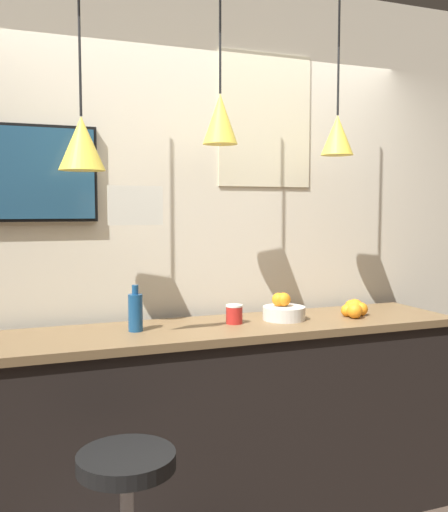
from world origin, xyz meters
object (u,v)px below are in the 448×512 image
juice_bottle (135,312)px  mounted_tv (13,173)px  fruit_bowl (283,309)px  spread_jar (234,314)px

juice_bottle → mounted_tv: bearing=149.2°
mounted_tv → juice_bottle: bearing=-30.8°
fruit_bowl → juice_bottle: (-0.79, -0.00, 0.04)m
juice_bottle → spread_jar: size_ratio=2.31×
fruit_bowl → spread_jar: (-0.28, -0.00, -0.01)m
fruit_bowl → juice_bottle: 0.79m
fruit_bowl → spread_jar: size_ratio=2.33×
fruit_bowl → mounted_tv: mounted_tv is taller
juice_bottle → spread_jar: 0.51m
juice_bottle → spread_jar: bearing=0.0°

